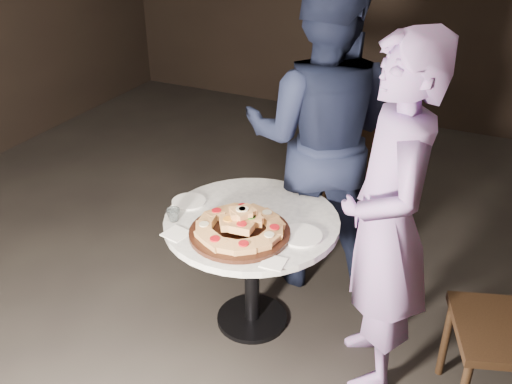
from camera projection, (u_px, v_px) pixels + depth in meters
floor at (235, 334)px, 3.12m from camera, size 7.00×7.00×0.00m
table at (252, 239)px, 2.96m from camera, size 1.08×1.08×0.67m
serving_board at (240, 233)px, 2.76m from camera, size 0.52×0.52×0.02m
focaccia_pile at (240, 225)px, 2.74m from camera, size 0.44×0.44×0.12m
plate_left at (189, 202)px, 3.04m from camera, size 0.20×0.20×0.01m
plate_right at (301, 236)px, 2.75m from camera, size 0.22×0.22×0.01m
water_glass at (173, 215)px, 2.86m from camera, size 0.07×0.07×0.07m
napkin_near at (176, 234)px, 2.77m from camera, size 0.13×0.13×0.01m
napkin_far at (273, 263)px, 2.56m from camera, size 0.11×0.11×0.01m
chair_far at (346, 168)px, 3.82m from camera, size 0.46×0.47×0.85m
diner_navy at (320, 137)px, 3.20m from camera, size 1.02×0.87×1.83m
diner_teal at (387, 225)px, 2.50m from camera, size 0.63×0.74×1.72m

